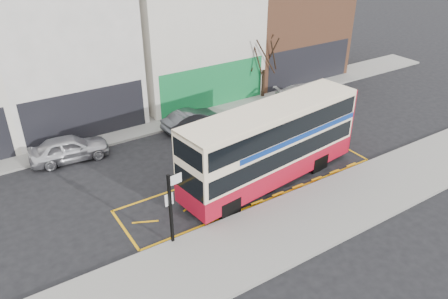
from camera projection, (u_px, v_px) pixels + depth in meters
ground at (270, 198)px, 21.63m from camera, size 120.00×120.00×0.00m
pavement at (302, 221)px, 19.90m from camera, size 40.00×4.00×0.15m
kerb at (275, 200)px, 21.32m from camera, size 40.00×0.15×0.15m
far_pavement at (170, 118)px, 29.69m from camera, size 50.00×3.00×0.15m
road_markings at (251, 183)px, 22.80m from camera, size 14.00×3.40×0.01m
terrace_left at (58, 40)px, 27.48m from camera, size 8.00×8.01×11.80m
terrace_green_shop at (184, 26)px, 31.88m from camera, size 9.00×8.01×11.30m
terrace_right at (280, 18)px, 36.39m from camera, size 9.00×8.01×10.30m
double_decker_bus at (272, 143)px, 22.08m from camera, size 10.55×3.58×4.13m
bus_stop_post at (171, 202)px, 17.69m from camera, size 0.83×0.16×3.31m
car_silver at (69, 148)px, 24.58m from camera, size 4.48×2.16×1.48m
car_grey at (191, 119)px, 28.19m from camera, size 4.01×1.75×1.28m
car_white at (306, 94)px, 31.99m from camera, size 4.95×2.81×1.35m
street_tree_right at (265, 45)px, 31.21m from camera, size 2.73×2.73×5.90m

